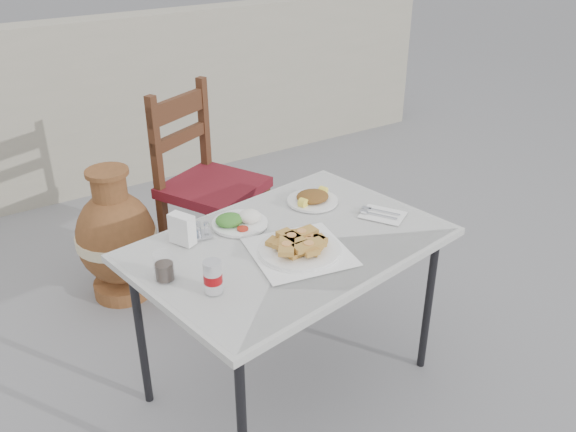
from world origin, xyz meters
TOP-DOWN VIEW (x-y plane):
  - ground at (0.00, 0.00)m, footprint 80.00×80.00m
  - cafe_table at (0.14, -0.00)m, footprint 1.31×0.99m
  - pide_plate at (0.12, -0.10)m, footprint 0.41×0.41m
  - salad_rice_plate at (0.04, 0.21)m, footprint 0.23×0.23m
  - salad_chopped_plate at (0.41, 0.22)m, footprint 0.22×0.22m
  - soda_can at (-0.26, -0.15)m, footprint 0.06×0.06m
  - cola_glass at (-0.37, 0.01)m, footprint 0.07×0.07m
  - napkin_holder at (-0.21, 0.21)m, footprint 0.09×0.11m
  - condiment_caddy at (-0.14, 0.21)m, footprint 0.10×0.08m
  - cutlery_napkin at (0.58, -0.03)m, footprint 0.21×0.22m
  - chair at (0.28, 1.02)m, footprint 0.62×0.62m
  - terracotta_urn at (-0.23, 1.07)m, footprint 0.42×0.42m
  - back_wall at (0.00, 2.50)m, footprint 6.00×0.25m

SIDE VIEW (x-z plane):
  - ground at x=0.00m, z-range 0.00..0.00m
  - terracotta_urn at x=-0.23m, z-range -0.03..0.70m
  - chair at x=0.28m, z-range 0.02..1.07m
  - back_wall at x=0.00m, z-range 0.00..1.20m
  - cafe_table at x=0.14m, z-range 0.31..1.04m
  - cutlery_napkin at x=0.58m, z-range 0.72..0.73m
  - salad_chopped_plate at x=0.41m, z-range 0.72..0.77m
  - salad_rice_plate at x=0.04m, z-range 0.72..0.77m
  - condiment_caddy at x=-0.14m, z-range 0.71..0.78m
  - pide_plate at x=0.12m, z-range 0.72..0.79m
  - cola_glass at x=-0.37m, z-range 0.72..0.82m
  - soda_can at x=-0.26m, z-range 0.72..0.84m
  - napkin_holder at x=-0.21m, z-range 0.72..0.84m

